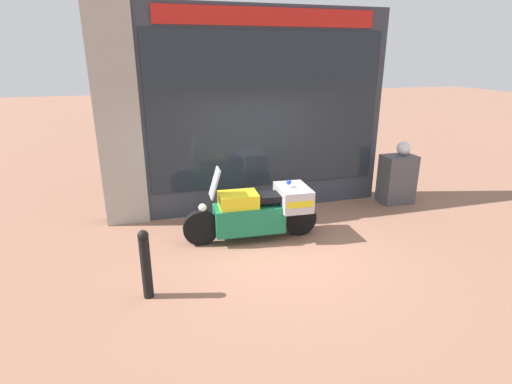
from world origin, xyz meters
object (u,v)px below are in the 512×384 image
object	(u,v)px
paramedic_motorcycle	(261,210)
street_bollard	(146,263)
utility_cabinet	(397,179)
white_helmet	(404,148)

from	to	relation	value
paramedic_motorcycle	street_bollard	xyz separation A→B (m)	(-1.98, -1.33, -0.03)
utility_cabinet	white_helmet	xyz separation A→B (m)	(0.11, 0.05, 0.67)
utility_cabinet	street_bollard	world-z (taller)	utility_cabinet
street_bollard	utility_cabinet	bearing A→B (deg)	22.90
utility_cabinet	street_bollard	distance (m)	5.85
paramedic_motorcycle	white_helmet	size ratio (longest dim) A/B	8.17
white_helmet	street_bollard	size ratio (longest dim) A/B	0.30
paramedic_motorcycle	white_helmet	distance (m)	3.72
paramedic_motorcycle	utility_cabinet	bearing A→B (deg)	-161.44
paramedic_motorcycle	utility_cabinet	xyz separation A→B (m)	(3.41, 0.95, -0.01)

